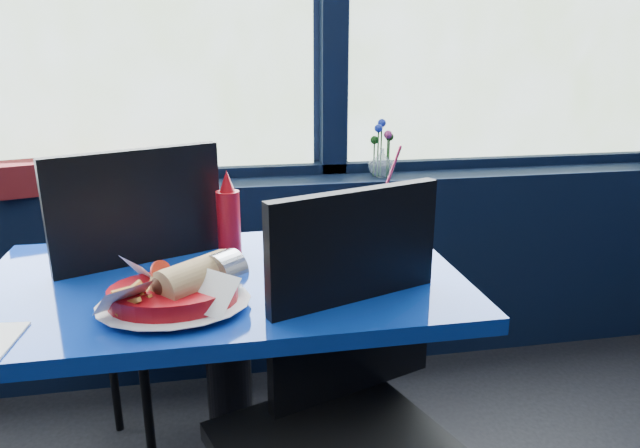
{
  "coord_description": "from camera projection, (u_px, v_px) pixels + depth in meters",
  "views": [
    {
      "loc": [
        0.3,
        0.64,
        1.31
      ],
      "look_at": [
        0.55,
        1.98,
        0.88
      ],
      "focal_mm": 32.0,
      "sensor_mm": 36.0,
      "label": 1
    }
  ],
  "objects": [
    {
      "name": "ketchup_bottle",
      "position": [
        229.0,
        218.0,
        1.57
      ],
      "size": [
        0.06,
        0.06,
        0.24
      ],
      "color": "#A80B13",
      "rests_on": "near_table"
    },
    {
      "name": "chair_near_back",
      "position": [
        170.0,
        290.0,
        1.72
      ],
      "size": [
        0.63,
        0.63,
        1.06
      ],
      "rotation": [
        0.0,
        0.0,
        3.54
      ],
      "color": "black",
      "rests_on": "ground"
    },
    {
      "name": "chair_near_front",
      "position": [
        346.0,
        394.0,
        1.25
      ],
      "size": [
        0.58,
        0.58,
        1.01
      ],
      "rotation": [
        0.0,
        0.0,
        0.34
      ],
      "color": "black",
      "rests_on": "ground"
    },
    {
      "name": "window_sill",
      "position": [
        148.0,
        280.0,
        2.32
      ],
      "size": [
        5.0,
        0.26,
        0.8
      ],
      "primitive_type": "cube",
      "color": "black",
      "rests_on": "ground"
    },
    {
      "name": "planter_box",
      "position": [
        85.0,
        173.0,
        2.13
      ],
      "size": [
        0.59,
        0.29,
        0.11
      ],
      "primitive_type": "cube",
      "rotation": [
        0.0,
        0.0,
        0.28
      ],
      "color": "maroon",
      "rests_on": "window_sill"
    },
    {
      "name": "near_table",
      "position": [
        227.0,
        340.0,
        1.5
      ],
      "size": [
        1.2,
        0.7,
        0.75
      ],
      "color": "black",
      "rests_on": "ground"
    },
    {
      "name": "flower_vase",
      "position": [
        382.0,
        159.0,
        2.31
      ],
      "size": [
        0.13,
        0.13,
        0.23
      ],
      "rotation": [
        0.0,
        0.0,
        0.18
      ],
      "color": "silver",
      "rests_on": "window_sill"
    },
    {
      "name": "food_basket",
      "position": [
        177.0,
        292.0,
        1.26
      ],
      "size": [
        0.35,
        0.35,
        0.11
      ],
      "rotation": [
        0.0,
        0.0,
        0.27
      ],
      "color": "#A80B13",
      "rests_on": "near_table"
    },
    {
      "name": "soda_cup",
      "position": [
        383.0,
        222.0,
        1.64
      ],
      "size": [
        0.09,
        0.09,
        0.3
      ],
      "rotation": [
        0.0,
        0.0,
        0.41
      ],
      "color": "navy",
      "rests_on": "near_table"
    }
  ]
}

